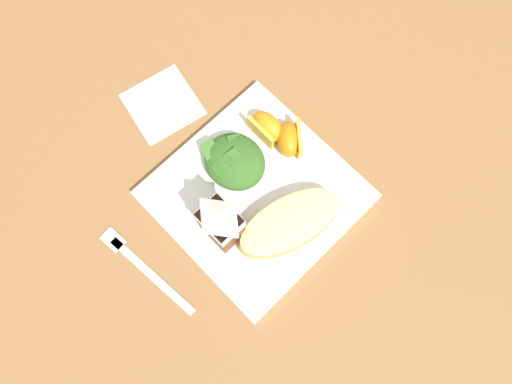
{
  "coord_description": "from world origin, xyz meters",
  "views": [
    {
      "loc": [
        -0.15,
        0.14,
        0.75
      ],
      "look_at": [
        0.0,
        0.0,
        0.03
      ],
      "focal_mm": 33.94,
      "sensor_mm": 36.0,
      "label": 1
    }
  ],
  "objects_px": {
    "white_plate": "(256,195)",
    "metal_fork": "(140,265)",
    "cheesy_pizza_bread": "(289,223)",
    "orange_wedge_middle": "(267,127)",
    "milk_carton": "(221,223)",
    "orange_wedge_front": "(290,139)",
    "green_salad_pile": "(235,161)",
    "paper_napkin": "(161,105)"
  },
  "relations": [
    {
      "from": "paper_napkin",
      "to": "orange_wedge_middle",
      "type": "bearing_deg",
      "value": -151.46
    },
    {
      "from": "orange_wedge_front",
      "to": "paper_napkin",
      "type": "bearing_deg",
      "value": 26.14
    },
    {
      "from": "white_plate",
      "to": "metal_fork",
      "type": "height_order",
      "value": "white_plate"
    },
    {
      "from": "cheesy_pizza_bread",
      "to": "orange_wedge_middle",
      "type": "bearing_deg",
      "value": -32.57
    },
    {
      "from": "paper_napkin",
      "to": "milk_carton",
      "type": "bearing_deg",
      "value": 162.37
    },
    {
      "from": "milk_carton",
      "to": "orange_wedge_middle",
      "type": "height_order",
      "value": "milk_carton"
    },
    {
      "from": "green_salad_pile",
      "to": "metal_fork",
      "type": "relative_size",
      "value": 0.57
    },
    {
      "from": "white_plate",
      "to": "cheesy_pizza_bread",
      "type": "bearing_deg",
      "value": -179.95
    },
    {
      "from": "green_salad_pile",
      "to": "orange_wedge_front",
      "type": "height_order",
      "value": "green_salad_pile"
    },
    {
      "from": "paper_napkin",
      "to": "white_plate",
      "type": "bearing_deg",
      "value": -179.19
    },
    {
      "from": "white_plate",
      "to": "paper_napkin",
      "type": "bearing_deg",
      "value": 0.81
    },
    {
      "from": "cheesy_pizza_bread",
      "to": "orange_wedge_front",
      "type": "xyz_separation_m",
      "value": [
        0.09,
        -0.1,
        0.0
      ]
    },
    {
      "from": "milk_carton",
      "to": "paper_napkin",
      "type": "distance_m",
      "value": 0.26
    },
    {
      "from": "cheesy_pizza_bread",
      "to": "milk_carton",
      "type": "height_order",
      "value": "milk_carton"
    },
    {
      "from": "metal_fork",
      "to": "paper_napkin",
      "type": "bearing_deg",
      "value": -47.95
    },
    {
      "from": "milk_carton",
      "to": "orange_wedge_front",
      "type": "xyz_separation_m",
      "value": [
        0.03,
        -0.17,
        -0.04
      ]
    },
    {
      "from": "cheesy_pizza_bread",
      "to": "milk_carton",
      "type": "bearing_deg",
      "value": 50.52
    },
    {
      "from": "cheesy_pizza_bread",
      "to": "paper_napkin",
      "type": "distance_m",
      "value": 0.3
    },
    {
      "from": "green_salad_pile",
      "to": "metal_fork",
      "type": "bearing_deg",
      "value": 92.97
    },
    {
      "from": "white_plate",
      "to": "cheesy_pizza_bread",
      "type": "xyz_separation_m",
      "value": [
        -0.07,
        -0.0,
        0.03
      ]
    },
    {
      "from": "orange_wedge_middle",
      "to": "metal_fork",
      "type": "relative_size",
      "value": 0.32
    },
    {
      "from": "white_plate",
      "to": "milk_carton",
      "type": "relative_size",
      "value": 2.55
    },
    {
      "from": "cheesy_pizza_bread",
      "to": "paper_napkin",
      "type": "height_order",
      "value": "cheesy_pizza_bread"
    },
    {
      "from": "orange_wedge_front",
      "to": "milk_carton",
      "type": "bearing_deg",
      "value": 99.93
    },
    {
      "from": "paper_napkin",
      "to": "metal_fork",
      "type": "xyz_separation_m",
      "value": [
        -0.18,
        0.2,
        0.0
      ]
    },
    {
      "from": "white_plate",
      "to": "green_salad_pile",
      "type": "xyz_separation_m",
      "value": [
        0.06,
        -0.01,
        0.03
      ]
    },
    {
      "from": "milk_carton",
      "to": "orange_wedge_middle",
      "type": "relative_size",
      "value": 1.81
    },
    {
      "from": "white_plate",
      "to": "green_salad_pile",
      "type": "relative_size",
      "value": 2.6
    },
    {
      "from": "orange_wedge_front",
      "to": "green_salad_pile",
      "type": "bearing_deg",
      "value": 68.92
    },
    {
      "from": "green_salad_pile",
      "to": "paper_napkin",
      "type": "xyz_separation_m",
      "value": [
        0.17,
        0.01,
        -0.03
      ]
    },
    {
      "from": "cheesy_pizza_bread",
      "to": "metal_fork",
      "type": "height_order",
      "value": "cheesy_pizza_bread"
    },
    {
      "from": "orange_wedge_middle",
      "to": "cheesy_pizza_bread",
      "type": "bearing_deg",
      "value": 147.43
    },
    {
      "from": "cheesy_pizza_bread",
      "to": "green_salad_pile",
      "type": "height_order",
      "value": "green_salad_pile"
    },
    {
      "from": "green_salad_pile",
      "to": "metal_fork",
      "type": "distance_m",
      "value": 0.22
    },
    {
      "from": "cheesy_pizza_bread",
      "to": "green_salad_pile",
      "type": "bearing_deg",
      "value": -3.87
    },
    {
      "from": "green_salad_pile",
      "to": "paper_napkin",
      "type": "distance_m",
      "value": 0.17
    },
    {
      "from": "orange_wedge_front",
      "to": "metal_fork",
      "type": "relative_size",
      "value": 0.37
    },
    {
      "from": "white_plate",
      "to": "metal_fork",
      "type": "bearing_deg",
      "value": 77.32
    },
    {
      "from": "milk_carton",
      "to": "metal_fork",
      "type": "xyz_separation_m",
      "value": [
        0.05,
        0.13,
        -0.07
      ]
    },
    {
      "from": "milk_carton",
      "to": "orange_wedge_middle",
      "type": "bearing_deg",
      "value": -66.71
    },
    {
      "from": "cheesy_pizza_bread",
      "to": "milk_carton",
      "type": "distance_m",
      "value": 0.11
    },
    {
      "from": "orange_wedge_front",
      "to": "orange_wedge_middle",
      "type": "distance_m",
      "value": 0.04
    }
  ]
}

